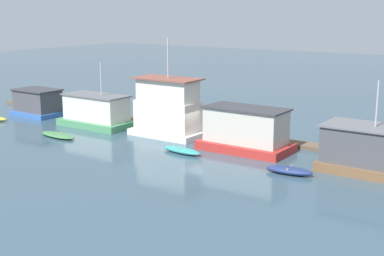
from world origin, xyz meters
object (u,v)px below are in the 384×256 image
(houseboat_red, at_px, (246,131))
(dinghy_teal, at_px, (182,150))
(dinghy_green, at_px, (58,135))
(houseboat_brown, at_px, (372,151))
(dinghy_navy, at_px, (289,170))
(mooring_post_centre, at_px, (325,145))
(houseboat_white, at_px, (168,109))
(mooring_post_far_right, at_px, (57,105))
(houseboat_blue, at_px, (38,103))
(houseboat_green, at_px, (96,112))

(houseboat_red, bearing_deg, dinghy_teal, -135.59)
(houseboat_red, xyz_separation_m, dinghy_green, (-16.01, -5.54, -1.44))
(houseboat_brown, xyz_separation_m, dinghy_teal, (-13.90, -3.26, -1.37))
(dinghy_navy, xyz_separation_m, mooring_post_centre, (0.11, 6.48, 0.49))
(houseboat_white, height_order, houseboat_red, houseboat_white)
(dinghy_navy, distance_m, mooring_post_centre, 6.50)
(houseboat_red, bearing_deg, dinghy_green, -160.92)
(houseboat_brown, distance_m, mooring_post_far_right, 35.47)
(dinghy_green, bearing_deg, houseboat_red, 19.08)
(houseboat_blue, xyz_separation_m, dinghy_teal, (21.72, -3.80, -1.13))
(houseboat_brown, bearing_deg, dinghy_green, -168.86)
(houseboat_brown, height_order, dinghy_green, houseboat_brown)
(houseboat_green, relative_size, dinghy_teal, 1.95)
(houseboat_brown, height_order, mooring_post_far_right, houseboat_brown)
(houseboat_blue, relative_size, dinghy_green, 1.21)
(dinghy_teal, distance_m, mooring_post_far_right, 22.34)
(mooring_post_centre, bearing_deg, mooring_post_far_right, 180.00)
(mooring_post_centre, bearing_deg, houseboat_brown, -33.71)
(houseboat_red, relative_size, mooring_post_centre, 4.86)
(houseboat_blue, bearing_deg, mooring_post_far_right, 83.53)
(houseboat_blue, xyz_separation_m, houseboat_white, (17.16, 0.41, 1.04))
(houseboat_green, height_order, mooring_post_centre, houseboat_green)
(dinghy_teal, bearing_deg, dinghy_navy, -1.58)
(houseboat_blue, height_order, houseboat_white, houseboat_white)
(houseboat_white, xyz_separation_m, houseboat_red, (8.28, -0.57, -0.76))
(mooring_post_far_right, bearing_deg, houseboat_white, -6.81)
(houseboat_green, xyz_separation_m, houseboat_white, (8.15, 0.74, 0.96))
(dinghy_navy, xyz_separation_m, mooring_post_far_right, (-30.78, 6.48, 0.55))
(houseboat_green, distance_m, mooring_post_centre, 22.34)
(dinghy_green, relative_size, mooring_post_centre, 2.83)
(houseboat_white, bearing_deg, houseboat_red, -3.92)
(houseboat_red, bearing_deg, mooring_post_far_right, 174.14)
(houseboat_red, distance_m, mooring_post_centre, 6.35)
(dinghy_teal, bearing_deg, houseboat_red, 44.41)
(houseboat_blue, xyz_separation_m, dinghy_navy, (31.05, -4.05, -1.09))
(houseboat_blue, bearing_deg, mooring_post_centre, 4.46)
(mooring_post_far_right, bearing_deg, houseboat_brown, -4.80)
(houseboat_red, relative_size, dinghy_green, 1.72)
(dinghy_green, relative_size, dinghy_navy, 1.23)
(houseboat_white, bearing_deg, dinghy_green, -141.69)
(houseboat_brown, bearing_deg, houseboat_green, 179.56)
(houseboat_red, height_order, dinghy_teal, houseboat_red)
(houseboat_green, bearing_deg, houseboat_brown, -0.44)
(mooring_post_centre, distance_m, mooring_post_far_right, 30.89)
(houseboat_green, xyz_separation_m, dinghy_navy, (22.05, -3.72, -1.17))
(houseboat_green, height_order, houseboat_brown, houseboat_brown)
(houseboat_white, xyz_separation_m, dinghy_teal, (4.56, -4.21, -2.17))
(dinghy_teal, relative_size, mooring_post_far_right, 2.32)
(houseboat_white, xyz_separation_m, mooring_post_far_right, (-16.88, 2.02, -1.58))
(houseboat_blue, height_order, houseboat_red, houseboat_red)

